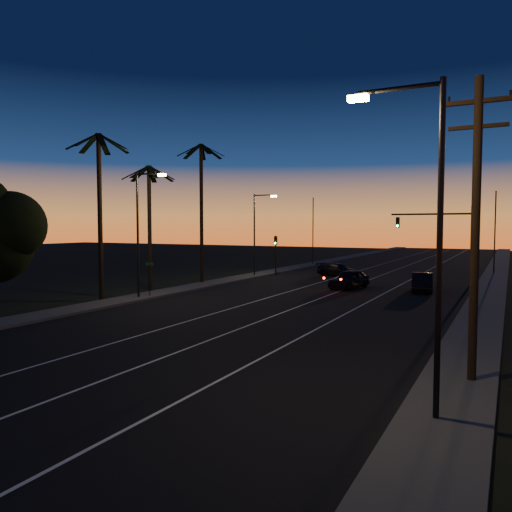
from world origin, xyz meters
The scene contains 21 objects.
road centered at (0.00, 30.00, 0.01)m, with size 20.00×170.00×0.01m, color black.
sidewalk_left centered at (-11.20, 30.00, 0.08)m, with size 2.40×170.00×0.16m, color #3C3C39.
sidewalk_right centered at (11.20, 30.00, 0.08)m, with size 2.40×170.00×0.16m, color #3C3C39.
lane_stripe_left centered at (-3.00, 30.00, 0.02)m, with size 0.12×160.00×0.01m, color silver.
lane_stripe_mid centered at (0.50, 30.00, 0.02)m, with size 0.12×160.00×0.01m, color silver.
lane_stripe_right centered at (4.00, 30.00, 0.02)m, with size 0.12×160.00×0.01m, color silver.
palm_near centered at (-12.60, 18.00, 7.07)m, with size 4.25×4.16×11.53m.
palm_mid centered at (-13.20, 24.00, 6.25)m, with size 4.25×4.16×10.03m.
palm_far centered at (-12.20, 30.00, 7.61)m, with size 4.25×4.16×12.53m.
streetlight_left_near centered at (-10.70, 20.00, 5.32)m, with size 2.55×0.26×9.00m.
streetlight_left_far centered at (-10.69, 38.00, 5.06)m, with size 2.55×0.26×8.50m.
streetlight_right_near centered at (10.70, 6.00, 5.32)m, with size 2.55×0.26×9.00m.
street_sign centered at (-10.80, 21.00, 1.66)m, with size 0.70×0.06×2.60m.
utility_pole centered at (11.60, 10.00, 5.32)m, with size 2.20×0.28×10.00m.
signal_mast centered at (7.14, 39.99, 4.78)m, with size 7.10×0.41×7.00m.
signal_post centered at (-9.50, 39.98, 2.89)m, with size 0.28×0.37×4.20m.
far_pole_left centered at (-11.00, 55.00, 4.50)m, with size 0.14×0.14×9.00m, color black.
far_pole_right centered at (11.00, 52.00, 4.50)m, with size 0.14×0.14×9.00m, color black.
lead_car centered at (0.65, 32.78, 0.79)m, with size 2.85×5.35×1.56m.
right_car centered at (6.39, 33.56, 0.75)m, with size 2.21×4.64×1.47m.
cross_car centered at (-3.28, 41.91, 0.68)m, with size 4.92×3.09×1.33m.
Camera 1 is at (12.67, -7.64, 5.22)m, focal length 35.00 mm.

